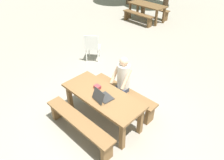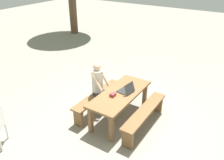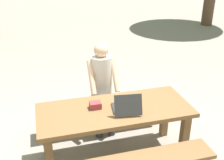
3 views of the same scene
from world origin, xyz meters
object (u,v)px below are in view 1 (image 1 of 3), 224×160
object	(u,v)px
person_seated	(122,80)
picnic_table_front	(102,99)
picnic_table_mid	(147,7)
plastic_chair	(92,47)
laptop	(102,97)
small_pouch	(97,87)

from	to	relation	value
person_seated	picnic_table_front	bearing A→B (deg)	-90.22
person_seated	picnic_table_mid	size ratio (longest dim) A/B	0.73
plastic_chair	picnic_table_mid	distance (m)	4.48
laptop	small_pouch	distance (m)	0.37
small_pouch	person_seated	size ratio (longest dim) A/B	0.10
laptop	small_pouch	size ratio (longest dim) A/B	2.80
person_seated	plastic_chair	size ratio (longest dim) A/B	1.46
picnic_table_front	plastic_chair	xyz separation A→B (m)	(-2.17, 1.64, -0.12)
picnic_table_front	small_pouch	xyz separation A→B (m)	(-0.22, 0.07, 0.15)
picnic_table_front	small_pouch	bearing A→B (deg)	162.82
small_pouch	plastic_chair	bearing A→B (deg)	141.05
person_seated	plastic_chair	xyz separation A→B (m)	(-2.17, 1.03, -0.29)
picnic_table_front	laptop	distance (m)	0.23
laptop	picnic_table_mid	world-z (taller)	laptop
small_pouch	picnic_table_mid	bearing A→B (deg)	117.03
plastic_chair	small_pouch	bearing A→B (deg)	104.46
small_pouch	picnic_table_mid	xyz separation A→B (m)	(-3.02, 5.92, -0.11)
picnic_table_mid	plastic_chair	bearing A→B (deg)	-73.45
plastic_chair	picnic_table_mid	size ratio (longest dim) A/B	0.50
picnic_table_front	person_seated	distance (m)	0.63
laptop	person_seated	bearing A→B (deg)	-73.55
picnic_table_front	picnic_table_mid	distance (m)	6.80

